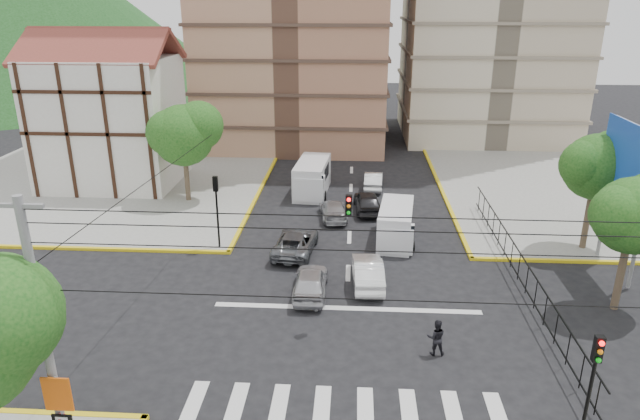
# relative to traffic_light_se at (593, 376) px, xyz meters

# --- Properties ---
(ground) EXTENTS (160.00, 160.00, 0.00)m
(ground) POSITION_rel_traffic_light_se_xyz_m (-7.80, 7.80, -3.11)
(ground) COLOR black
(ground) RESTS_ON ground
(sidewalk_nw) EXTENTS (26.00, 26.00, 0.15)m
(sidewalk_nw) POSITION_rel_traffic_light_se_xyz_m (-27.80, 27.80, -3.04)
(sidewalk_nw) COLOR gray
(sidewalk_nw) RESTS_ON ground
(sidewalk_ne) EXTENTS (26.00, 26.00, 0.15)m
(sidewalk_ne) POSITION_rel_traffic_light_se_xyz_m (12.20, 27.80, -3.04)
(sidewalk_ne) COLOR gray
(sidewalk_ne) RESTS_ON ground
(crosswalk_stripes) EXTENTS (12.00, 2.40, 0.01)m
(crosswalk_stripes) POSITION_rel_traffic_light_se_xyz_m (-7.80, 1.80, -3.11)
(crosswalk_stripes) COLOR silver
(crosswalk_stripes) RESTS_ON ground
(stop_line) EXTENTS (13.00, 0.40, 0.01)m
(stop_line) POSITION_rel_traffic_light_se_xyz_m (-7.80, 9.00, -3.11)
(stop_line) COLOR silver
(stop_line) RESTS_ON ground
(tudor_building) EXTENTS (10.80, 8.05, 12.23)m
(tudor_building) POSITION_rel_traffic_light_se_xyz_m (-26.80, 27.80, 2.14)
(tudor_building) COLOR silver
(tudor_building) RESTS_ON ground
(park_fence) EXTENTS (0.10, 22.50, 1.66)m
(park_fence) POSITION_rel_traffic_light_se_xyz_m (1.20, 12.30, -3.11)
(park_fence) COLOR black
(park_fence) RESTS_ON ground
(billboard) EXTENTS (0.36, 6.20, 8.10)m
(billboard) POSITION_rel_traffic_light_se_xyz_m (6.65, 13.80, 2.89)
(billboard) COLOR slate
(billboard) RESTS_ON ground
(tree_park_a) EXTENTS (4.41, 3.60, 6.83)m
(tree_park_a) POSITION_rel_traffic_light_se_xyz_m (5.28, 9.81, 1.90)
(tree_park_a) COLOR #473828
(tree_park_a) RESTS_ON ground
(tree_park_c) EXTENTS (4.65, 3.80, 7.25)m
(tree_park_c) POSITION_rel_traffic_light_se_xyz_m (6.29, 16.81, 2.22)
(tree_park_c) COLOR #473828
(tree_park_c) RESTS_ON ground
(tree_tudor) EXTENTS (5.39, 4.40, 7.43)m
(tree_tudor) POSITION_rel_traffic_light_se_xyz_m (-19.70, 23.81, 2.11)
(tree_tudor) COLOR #473828
(tree_tudor) RESTS_ON ground
(traffic_light_se) EXTENTS (0.28, 0.22, 4.40)m
(traffic_light_se) POSITION_rel_traffic_light_se_xyz_m (0.00, 0.00, 0.00)
(traffic_light_se) COLOR black
(traffic_light_se) RESTS_ON ground
(traffic_light_nw) EXTENTS (0.28, 0.22, 4.40)m
(traffic_light_nw) POSITION_rel_traffic_light_se_xyz_m (-15.60, 15.60, 0.00)
(traffic_light_nw) COLOR black
(traffic_light_nw) RESTS_ON ground
(traffic_light_hanging) EXTENTS (18.00, 9.12, 0.92)m
(traffic_light_hanging) POSITION_rel_traffic_light_se_xyz_m (-7.80, 5.76, 2.79)
(traffic_light_hanging) COLOR black
(traffic_light_hanging) RESTS_ON ground
(utility_pole_sw) EXTENTS (1.40, 0.28, 9.00)m
(utility_pole_sw) POSITION_rel_traffic_light_se_xyz_m (-16.80, -1.20, 1.65)
(utility_pole_sw) COLOR slate
(utility_pole_sw) RESTS_ON ground
(district_sign) EXTENTS (0.90, 0.12, 3.20)m
(district_sign) POSITION_rel_traffic_light_se_xyz_m (-16.60, -1.44, -0.66)
(district_sign) COLOR slate
(district_sign) RESTS_ON ground
(van_right_lane) EXTENTS (2.53, 5.17, 2.24)m
(van_right_lane) POSITION_rel_traffic_light_se_xyz_m (-4.96, 17.20, -2.02)
(van_right_lane) COLOR silver
(van_right_lane) RESTS_ON ground
(van_left_lane) EXTENTS (2.62, 5.74, 2.52)m
(van_left_lane) POSITION_rel_traffic_light_se_xyz_m (-10.79, 26.10, -1.89)
(van_left_lane) COLOR silver
(van_left_lane) RESTS_ON ground
(car_silver_front_left) EXTENTS (1.69, 4.16, 1.41)m
(car_silver_front_left) POSITION_rel_traffic_light_se_xyz_m (-9.69, 10.33, -2.41)
(car_silver_front_left) COLOR #B8B8BD
(car_silver_front_left) RESTS_ON ground
(car_white_front_right) EXTENTS (1.74, 4.43, 1.44)m
(car_white_front_right) POSITION_rel_traffic_light_se_xyz_m (-6.76, 11.62, -2.39)
(car_white_front_right) COLOR white
(car_white_front_right) RESTS_ON ground
(car_grey_mid_left) EXTENTS (2.63, 4.97, 1.33)m
(car_grey_mid_left) POSITION_rel_traffic_light_se_xyz_m (-10.96, 15.30, -2.45)
(car_grey_mid_left) COLOR slate
(car_grey_mid_left) RESTS_ON ground
(car_silver_rear_left) EXTENTS (2.26, 4.38, 1.21)m
(car_silver_rear_left) POSITION_rel_traffic_light_se_xyz_m (-8.94, 21.08, -2.50)
(car_silver_rear_left) COLOR #A2A2A6
(car_silver_rear_left) RESTS_ON ground
(car_darkgrey_mid_right) EXTENTS (2.10, 4.43, 1.46)m
(car_darkgrey_mid_right) POSITION_rel_traffic_light_se_xyz_m (-6.61, 22.56, -2.38)
(car_darkgrey_mid_right) COLOR black
(car_darkgrey_mid_right) RESTS_ON ground
(car_white_rear_right) EXTENTS (1.59, 4.05, 1.31)m
(car_white_rear_right) POSITION_rel_traffic_light_se_xyz_m (-6.04, 27.87, -2.46)
(car_white_rear_right) COLOR white
(car_white_rear_right) RESTS_ON ground
(pedestrian_crosswalk) EXTENTS (0.79, 0.62, 1.63)m
(pedestrian_crosswalk) POSITION_rel_traffic_light_se_xyz_m (-4.00, 5.44, -2.30)
(pedestrian_crosswalk) COLOR black
(pedestrian_crosswalk) RESTS_ON ground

